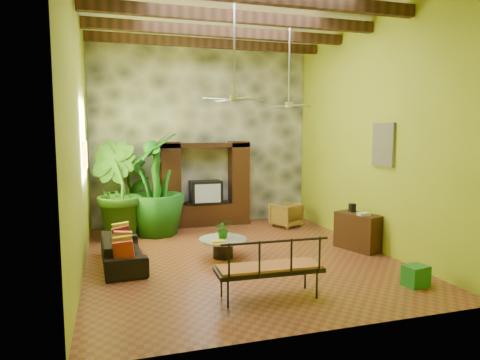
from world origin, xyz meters
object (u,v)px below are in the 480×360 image
object	(u,v)px
ceiling_fan_front	(234,87)
tall_plant_a	(129,187)
ceiling_fan_back	(289,96)
entertainment_center	(206,190)
side_console	(358,232)
tall_plant_b	(115,190)
iron_bench	(271,266)
tall_plant_c	(155,184)
wicker_armchair	(286,215)
sofa	(123,251)
green_bin	(416,276)
coffee_table	(223,245)

from	to	relation	value
ceiling_fan_front	tall_plant_a	distance (m)	4.59
ceiling_fan_back	entertainment_center	bearing A→B (deg)	129.57
side_console	tall_plant_b	bearing A→B (deg)	133.76
iron_bench	side_console	bearing A→B (deg)	38.17
entertainment_center	ceiling_fan_back	world-z (taller)	ceiling_fan_back
tall_plant_b	tall_plant_c	distance (m)	0.96
tall_plant_a	wicker_armchair	bearing A→B (deg)	-11.35
ceiling_fan_front	tall_plant_c	distance (m)	3.74
entertainment_center	ceiling_fan_back	bearing A→B (deg)	-50.43
ceiling_fan_front	entertainment_center	bearing A→B (deg)	86.76
ceiling_fan_front	sofa	distance (m)	3.79
tall_plant_a	green_bin	bearing A→B (deg)	-52.13
iron_bench	side_console	xyz separation A→B (m)	(2.83, 2.07, -0.13)
tall_plant_a	sofa	bearing A→B (deg)	-95.18
entertainment_center	tall_plant_b	size ratio (longest dim) A/B	1.01
ceiling_fan_back	sofa	world-z (taller)	ceiling_fan_back
side_console	coffee_table	bearing A→B (deg)	155.84
sofa	iron_bench	world-z (taller)	iron_bench
ceiling_fan_front	tall_plant_c	xyz separation A→B (m)	(-1.22, 2.81, -2.13)
ceiling_fan_front	green_bin	xyz separation A→B (m)	(2.55, -2.07, -3.23)
entertainment_center	iron_bench	world-z (taller)	entertainment_center
coffee_table	side_console	size ratio (longest dim) A/B	0.97
coffee_table	green_bin	distance (m)	3.66
tall_plant_b	side_console	bearing A→B (deg)	-27.02
wicker_armchair	sofa	bearing A→B (deg)	1.64
entertainment_center	tall_plant_c	distance (m)	1.62
tall_plant_b	green_bin	size ratio (longest dim) A/B	5.99
ceiling_fan_front	tall_plant_c	bearing A→B (deg)	113.46
entertainment_center	ceiling_fan_front	size ratio (longest dim) A/B	1.29
tall_plant_c	coffee_table	xyz separation A→B (m)	(1.10, -2.40, -1.01)
wicker_armchair	tall_plant_a	xyz separation A→B (m)	(-4.07, 0.82, 0.81)
tall_plant_c	iron_bench	distance (m)	4.94
tall_plant_b	iron_bench	bearing A→B (deg)	-64.64
ceiling_fan_front	tall_plant_a	size ratio (longest dim) A/B	0.82
wicker_armchair	tall_plant_c	distance (m)	3.60
ceiling_fan_front	iron_bench	xyz separation A→B (m)	(0.02, -1.91, -2.87)
ceiling_fan_back	tall_plant_b	bearing A→B (deg)	164.22
side_console	green_bin	world-z (taller)	side_console
coffee_table	tall_plant_c	bearing A→B (deg)	114.63
tall_plant_a	tall_plant_c	distance (m)	0.96
coffee_table	iron_bench	size ratio (longest dim) A/B	0.58
sofa	ceiling_fan_back	bearing A→B (deg)	-76.90
sofa	tall_plant_a	world-z (taller)	tall_plant_a
coffee_table	green_bin	xyz separation A→B (m)	(2.67, -2.49, -0.08)
side_console	wicker_armchair	bearing A→B (deg)	83.86
sofa	green_bin	bearing A→B (deg)	-121.69
sofa	iron_bench	distance (m)	3.21
tall_plant_a	tall_plant_c	world-z (taller)	tall_plant_c
tall_plant_a	iron_bench	xyz separation A→B (m)	(1.84, -5.46, -0.60)
coffee_table	iron_bench	world-z (taller)	iron_bench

